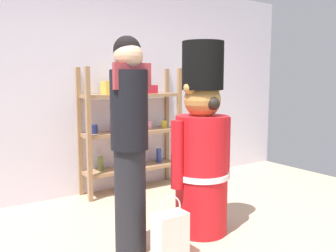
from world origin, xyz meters
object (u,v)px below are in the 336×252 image
Objects in this scene: merchandise_shelf at (131,129)px; person_shopper at (129,138)px; teddy_bear_guard at (202,149)px; shopping_bag at (170,235)px.

merchandise_shelf is 0.89× the size of person_shopper.
teddy_bear_guard is at bearing -1.50° from person_shopper.
merchandise_shelf is 0.89× the size of teddy_bear_guard.
shopping_bag is at bearing -108.72° from merchandise_shelf.
merchandise_shelf is 1.69m from person_shopper.
person_shopper reaches higher than shopping_bag.
shopping_bag is (-0.60, -1.78, -0.58)m from merchandise_shelf.
teddy_bear_guard is 1.00× the size of person_shopper.
person_shopper is at bearing -118.07° from merchandise_shelf.
merchandise_shelf is 3.03× the size of shopping_bag.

